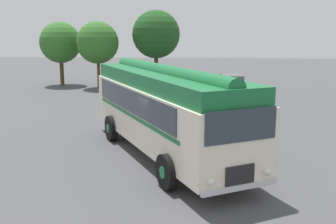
% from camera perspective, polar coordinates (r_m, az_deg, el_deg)
% --- Properties ---
extents(ground_plane, '(120.00, 120.00, 0.00)m').
position_cam_1_polar(ground_plane, '(14.48, 0.78, -7.29)').
color(ground_plane, '#474749').
extents(vintage_bus, '(7.00, 10.02, 3.49)m').
position_cam_1_polar(vintage_bus, '(14.80, -0.45, 0.72)').
color(vintage_bus, silver).
rests_on(vintage_bus, ground).
extents(car_near_left, '(2.23, 4.33, 1.66)m').
position_cam_1_polar(car_near_left, '(28.63, -1.95, 3.83)').
color(car_near_left, '#144C28').
rests_on(car_near_left, ground).
extents(car_mid_left, '(2.01, 4.23, 1.66)m').
position_cam_1_polar(car_mid_left, '(28.71, 3.62, 3.83)').
color(car_mid_left, '#4C5156').
rests_on(car_mid_left, ground).
extents(car_mid_right, '(2.01, 4.23, 1.66)m').
position_cam_1_polar(car_mid_right, '(28.89, 9.24, 3.75)').
color(car_mid_right, '#4C5156').
rests_on(car_mid_right, ground).
extents(tree_far_left, '(3.60, 3.60, 5.59)m').
position_cam_1_polar(tree_far_left, '(36.43, -15.51, 9.61)').
color(tree_far_left, '#4C3823').
rests_on(tree_far_left, ground).
extents(tree_left_of_centre, '(3.53, 3.53, 5.58)m').
position_cam_1_polar(tree_left_of_centre, '(33.86, -10.31, 9.94)').
color(tree_left_of_centre, '#4C3823').
rests_on(tree_left_of_centre, ground).
extents(tree_centre, '(4.01, 4.01, 6.51)m').
position_cam_1_polar(tree_centre, '(33.60, -1.62, 11.21)').
color(tree_centre, '#4C3823').
rests_on(tree_centre, ground).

